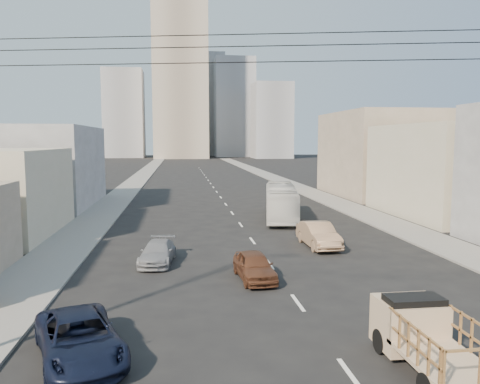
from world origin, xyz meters
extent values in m
cube|color=gray|center=(-11.75, 70.00, 0.06)|extent=(3.50, 180.00, 0.12)
cube|color=gray|center=(11.75, 70.00, 0.06)|extent=(3.50, 180.00, 0.12)
cube|color=silver|center=(0.00, 2.00, 0.01)|extent=(0.15, 2.00, 0.01)
cube|color=silver|center=(0.00, 8.00, 0.01)|extent=(0.15, 2.00, 0.01)
cube|color=silver|center=(0.00, 14.00, 0.01)|extent=(0.15, 2.00, 0.01)
cube|color=silver|center=(0.00, 20.00, 0.01)|extent=(0.15, 2.00, 0.01)
cube|color=silver|center=(0.00, 26.00, 0.01)|extent=(0.15, 2.00, 0.01)
cube|color=silver|center=(0.00, 32.00, 0.01)|extent=(0.15, 2.00, 0.01)
cube|color=silver|center=(0.00, 38.00, 0.01)|extent=(0.15, 2.00, 0.01)
cube|color=silver|center=(0.00, 44.00, 0.01)|extent=(0.15, 2.00, 0.01)
cube|color=silver|center=(0.00, 50.00, 0.01)|extent=(0.15, 2.00, 0.01)
cube|color=silver|center=(0.00, 56.00, 0.01)|extent=(0.15, 2.00, 0.01)
cube|color=silver|center=(0.00, 62.00, 0.01)|extent=(0.15, 2.00, 0.01)
cube|color=silver|center=(0.00, 68.00, 0.01)|extent=(0.15, 2.00, 0.01)
cube|color=silver|center=(0.00, 74.00, 0.01)|extent=(0.15, 2.00, 0.01)
cube|color=silver|center=(0.00, 80.00, 0.01)|extent=(0.15, 2.00, 0.01)
cube|color=silver|center=(0.00, 86.00, 0.01)|extent=(0.15, 2.00, 0.01)
cube|color=silver|center=(0.00, 92.00, 0.01)|extent=(0.15, 2.00, 0.01)
cube|color=silver|center=(0.00, 98.00, 0.01)|extent=(0.15, 2.00, 0.01)
cube|color=silver|center=(0.00, 104.00, 0.01)|extent=(0.15, 2.00, 0.01)
cube|color=tan|center=(2.28, 1.13, 0.70)|extent=(1.90, 3.00, 0.12)
cube|color=tan|center=(2.28, 3.13, 0.95)|extent=(1.90, 1.60, 1.50)
cube|color=black|center=(2.28, 2.88, 1.55)|extent=(1.70, 0.90, 0.70)
cylinder|color=black|center=(1.43, 3.23, 0.38)|extent=(0.25, 0.76, 0.76)
cylinder|color=black|center=(3.13, 3.23, 0.38)|extent=(0.25, 0.76, 0.76)
imported|color=black|center=(-7.78, 3.96, 0.67)|extent=(3.76, 5.33, 1.35)
imported|color=silver|center=(3.75, 28.35, 1.45)|extent=(4.27, 10.69, 2.90)
imported|color=#59311F|center=(-1.25, 11.41, 0.66)|extent=(1.86, 4.00, 1.32)
imported|color=#9C795B|center=(3.80, 17.71, 0.76)|extent=(1.76, 4.69, 1.53)
imported|color=gray|center=(-5.96, 15.02, 0.59)|extent=(2.11, 4.24, 1.18)
cylinder|color=black|center=(0.00, 1.50, 9.30)|extent=(23.01, 5.02, 0.02)
cylinder|color=black|center=(0.00, 1.50, 9.00)|extent=(23.01, 5.02, 0.02)
cylinder|color=black|center=(0.00, 1.50, 8.60)|extent=(23.01, 5.02, 0.02)
cube|color=#B6AF93|center=(19.50, 28.00, 4.00)|extent=(11.00, 14.00, 8.00)
cube|color=gray|center=(20.00, 44.00, 5.00)|extent=(12.00, 16.00, 10.00)
cube|color=gray|center=(-19.50, 39.00, 4.00)|extent=(12.00, 16.00, 8.00)
cube|color=gray|center=(-4.00, 170.00, 30.00)|extent=(20.00, 20.00, 60.00)
cube|color=gray|center=(18.00, 185.00, 20.00)|extent=(16.00, 16.00, 40.00)
cube|color=gray|center=(-26.00, 180.00, 17.00)|extent=(15.00, 15.00, 34.00)
cube|color=gray|center=(6.00, 200.00, 22.00)|extent=(18.00, 18.00, 44.00)
cube|color=gray|center=(30.00, 165.00, 14.00)|extent=(14.00, 14.00, 28.00)
camera|label=1|loc=(-4.71, -10.04, 6.59)|focal=35.00mm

